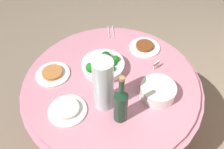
{
  "coord_description": "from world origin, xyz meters",
  "views": [
    {
      "loc": [
        0.88,
        0.37,
        1.84
      ],
      "look_at": [
        0.0,
        0.0,
        0.79
      ],
      "focal_mm": 36.66,
      "sensor_mm": 36.0,
      "label": 1
    }
  ],
  "objects_px": {
    "serving_tongs": "(111,32)",
    "label_placard_front": "(156,65)",
    "food_plate_peanuts": "(53,74)",
    "broccoli_bowl": "(103,65)",
    "wine_bottle": "(121,104)",
    "decorative_fruit_vase": "(103,87)",
    "plate_stack": "(158,91)",
    "food_plate_stir_fry": "(145,47)",
    "food_plate_rice": "(67,110)"
  },
  "relations": [
    {
      "from": "serving_tongs",
      "to": "food_plate_peanuts",
      "type": "bearing_deg",
      "value": -17.91
    },
    {
      "from": "plate_stack",
      "to": "food_plate_rice",
      "type": "height_order",
      "value": "plate_stack"
    },
    {
      "from": "label_placard_front",
      "to": "plate_stack",
      "type": "bearing_deg",
      "value": 17.23
    },
    {
      "from": "decorative_fruit_vase",
      "to": "food_plate_peanuts",
      "type": "relative_size",
      "value": 1.55
    },
    {
      "from": "food_plate_stir_fry",
      "to": "food_plate_rice",
      "type": "relative_size",
      "value": 1.0
    },
    {
      "from": "food_plate_stir_fry",
      "to": "label_placard_front",
      "type": "height_order",
      "value": "label_placard_front"
    },
    {
      "from": "decorative_fruit_vase",
      "to": "label_placard_front",
      "type": "xyz_separation_m",
      "value": [
        -0.39,
        0.2,
        -0.12
      ]
    },
    {
      "from": "broccoli_bowl",
      "to": "label_placard_front",
      "type": "bearing_deg",
      "value": 115.44
    },
    {
      "from": "plate_stack",
      "to": "label_placard_front",
      "type": "bearing_deg",
      "value": -162.77
    },
    {
      "from": "serving_tongs",
      "to": "decorative_fruit_vase",
      "type": "bearing_deg",
      "value": 19.2
    },
    {
      "from": "serving_tongs",
      "to": "label_placard_front",
      "type": "height_order",
      "value": "label_placard_front"
    },
    {
      "from": "wine_bottle",
      "to": "label_placard_front",
      "type": "height_order",
      "value": "wine_bottle"
    },
    {
      "from": "broccoli_bowl",
      "to": "decorative_fruit_vase",
      "type": "bearing_deg",
      "value": 24.88
    },
    {
      "from": "label_placard_front",
      "to": "wine_bottle",
      "type": "bearing_deg",
      "value": -10.34
    },
    {
      "from": "wine_bottle",
      "to": "food_plate_stir_fry",
      "type": "relative_size",
      "value": 1.53
    },
    {
      "from": "broccoli_bowl",
      "to": "serving_tongs",
      "type": "xyz_separation_m",
      "value": [
        -0.39,
        -0.11,
        -0.04
      ]
    },
    {
      "from": "food_plate_stir_fry",
      "to": "food_plate_peanuts",
      "type": "relative_size",
      "value": 1.0
    },
    {
      "from": "plate_stack",
      "to": "wine_bottle",
      "type": "xyz_separation_m",
      "value": [
        0.23,
        -0.15,
        0.09
      ]
    },
    {
      "from": "plate_stack",
      "to": "food_plate_peanuts",
      "type": "relative_size",
      "value": 0.95
    },
    {
      "from": "broccoli_bowl",
      "to": "food_plate_rice",
      "type": "relative_size",
      "value": 1.27
    },
    {
      "from": "broccoli_bowl",
      "to": "plate_stack",
      "type": "relative_size",
      "value": 1.33
    },
    {
      "from": "food_plate_peanuts",
      "to": "label_placard_front",
      "type": "xyz_separation_m",
      "value": [
        -0.31,
        0.6,
        0.02
      ]
    },
    {
      "from": "broccoli_bowl",
      "to": "decorative_fruit_vase",
      "type": "xyz_separation_m",
      "value": [
        0.24,
        0.11,
        0.1
      ]
    },
    {
      "from": "plate_stack",
      "to": "decorative_fruit_vase",
      "type": "relative_size",
      "value": 0.62
    },
    {
      "from": "broccoli_bowl",
      "to": "wine_bottle",
      "type": "distance_m",
      "value": 0.38
    },
    {
      "from": "decorative_fruit_vase",
      "to": "serving_tongs",
      "type": "xyz_separation_m",
      "value": [
        -0.63,
        -0.22,
        -0.14
      ]
    },
    {
      "from": "decorative_fruit_vase",
      "to": "food_plate_rice",
      "type": "xyz_separation_m",
      "value": [
        0.13,
        -0.17,
        -0.13
      ]
    },
    {
      "from": "food_plate_stir_fry",
      "to": "food_plate_peanuts",
      "type": "distance_m",
      "value": 0.67
    },
    {
      "from": "food_plate_rice",
      "to": "broccoli_bowl",
      "type": "bearing_deg",
      "value": 171.3
    },
    {
      "from": "plate_stack",
      "to": "food_plate_rice",
      "type": "xyz_separation_m",
      "value": [
        0.31,
        -0.44,
        -0.03
      ]
    },
    {
      "from": "food_plate_stir_fry",
      "to": "label_placard_front",
      "type": "distance_m",
      "value": 0.21
    },
    {
      "from": "label_placard_front",
      "to": "food_plate_peanuts",
      "type": "bearing_deg",
      "value": -62.28
    },
    {
      "from": "food_plate_rice",
      "to": "plate_stack",
      "type": "bearing_deg",
      "value": 124.93
    },
    {
      "from": "plate_stack",
      "to": "broccoli_bowl",
      "type": "bearing_deg",
      "value": -99.86
    },
    {
      "from": "food_plate_rice",
      "to": "label_placard_front",
      "type": "xyz_separation_m",
      "value": [
        -0.52,
        0.37,
        0.02
      ]
    },
    {
      "from": "food_plate_rice",
      "to": "wine_bottle",
      "type": "bearing_deg",
      "value": 104.86
    },
    {
      "from": "serving_tongs",
      "to": "label_placard_front",
      "type": "bearing_deg",
      "value": 60.55
    },
    {
      "from": "wine_bottle",
      "to": "food_plate_stir_fry",
      "type": "xyz_separation_m",
      "value": [
        -0.61,
        -0.05,
        -0.12
      ]
    },
    {
      "from": "food_plate_rice",
      "to": "label_placard_front",
      "type": "relative_size",
      "value": 4.0
    },
    {
      "from": "plate_stack",
      "to": "wine_bottle",
      "type": "bearing_deg",
      "value": -32.88
    },
    {
      "from": "food_plate_peanuts",
      "to": "label_placard_front",
      "type": "height_order",
      "value": "label_placard_front"
    },
    {
      "from": "plate_stack",
      "to": "serving_tongs",
      "type": "distance_m",
      "value": 0.67
    },
    {
      "from": "broccoli_bowl",
      "to": "serving_tongs",
      "type": "distance_m",
      "value": 0.4
    },
    {
      "from": "plate_stack",
      "to": "decorative_fruit_vase",
      "type": "distance_m",
      "value": 0.34
    },
    {
      "from": "plate_stack",
      "to": "food_plate_stir_fry",
      "type": "xyz_separation_m",
      "value": [
        -0.38,
        -0.19,
        -0.03
      ]
    },
    {
      "from": "decorative_fruit_vase",
      "to": "food_plate_peanuts",
      "type": "bearing_deg",
      "value": -101.08
    },
    {
      "from": "decorative_fruit_vase",
      "to": "food_plate_peanuts",
      "type": "xyz_separation_m",
      "value": [
        -0.08,
        -0.4,
        -0.14
      ]
    },
    {
      "from": "wine_bottle",
      "to": "food_plate_stir_fry",
      "type": "bearing_deg",
      "value": -175.6
    },
    {
      "from": "food_plate_stir_fry",
      "to": "label_placard_front",
      "type": "bearing_deg",
      "value": 37.7
    },
    {
      "from": "serving_tongs",
      "to": "food_plate_stir_fry",
      "type": "bearing_deg",
      "value": 76.21
    }
  ]
}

